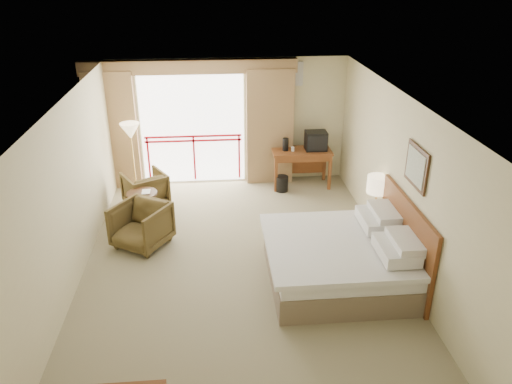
{
  "coord_description": "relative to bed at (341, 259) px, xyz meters",
  "views": [
    {
      "loc": [
        -0.37,
        -6.89,
        4.47
      ],
      "look_at": [
        0.29,
        0.4,
        1.09
      ],
      "focal_mm": 35.0,
      "sensor_mm": 36.0,
      "label": 1
    }
  ],
  "objects": [
    {
      "name": "floor",
      "position": [
        -1.5,
        0.6,
        -0.38
      ],
      "size": [
        7.0,
        7.0,
        0.0
      ],
      "primitive_type": "plane",
      "color": "#81795A",
      "rests_on": "ground"
    },
    {
      "name": "ceiling",
      "position": [
        -1.5,
        0.6,
        2.32
      ],
      "size": [
        7.0,
        7.0,
        0.0
      ],
      "primitive_type": "plane",
      "rotation": [
        3.14,
        0.0,
        0.0
      ],
      "color": "white",
      "rests_on": "wall_back"
    },
    {
      "name": "wall_back",
      "position": [
        -1.5,
        4.1,
        0.97
      ],
      "size": [
        5.0,
        0.0,
        5.0
      ],
      "primitive_type": "plane",
      "rotation": [
        1.57,
        0.0,
        0.0
      ],
      "color": "beige",
      "rests_on": "ground"
    },
    {
      "name": "wall_front",
      "position": [
        -1.5,
        -2.9,
        0.97
      ],
      "size": [
        5.0,
        0.0,
        5.0
      ],
      "primitive_type": "plane",
      "rotation": [
        -1.57,
        0.0,
        0.0
      ],
      "color": "beige",
      "rests_on": "ground"
    },
    {
      "name": "wall_left",
      "position": [
        -4.0,
        0.6,
        0.97
      ],
      "size": [
        0.0,
        7.0,
        7.0
      ],
      "primitive_type": "plane",
      "rotation": [
        1.57,
        0.0,
        1.57
      ],
      "color": "beige",
      "rests_on": "ground"
    },
    {
      "name": "wall_right",
      "position": [
        1.0,
        0.6,
        0.97
      ],
      "size": [
        0.0,
        7.0,
        7.0
      ],
      "primitive_type": "plane",
      "rotation": [
        1.57,
        0.0,
        -1.57
      ],
      "color": "beige",
      "rests_on": "ground"
    },
    {
      "name": "balcony_door",
      "position": [
        -2.3,
        4.08,
        0.82
      ],
      "size": [
        2.4,
        0.0,
        2.4
      ],
      "primitive_type": "plane",
      "rotation": [
        1.57,
        0.0,
        0.0
      ],
      "color": "white",
      "rests_on": "wall_back"
    },
    {
      "name": "balcony_railing",
      "position": [
        -2.3,
        4.06,
        0.44
      ],
      "size": [
        2.09,
        0.03,
        1.02
      ],
      "color": "#B50F1E",
      "rests_on": "wall_back"
    },
    {
      "name": "curtain_left",
      "position": [
        -3.95,
        3.95,
        0.87
      ],
      "size": [
        1.0,
        0.26,
        2.5
      ],
      "primitive_type": "cube",
      "color": "olive",
      "rests_on": "wall_back"
    },
    {
      "name": "curtain_right",
      "position": [
        -0.65,
        3.95,
        0.87
      ],
      "size": [
        1.0,
        0.26,
        2.5
      ],
      "primitive_type": "cube",
      "color": "olive",
      "rests_on": "wall_back"
    },
    {
      "name": "valance",
      "position": [
        -2.3,
        3.98,
        2.17
      ],
      "size": [
        4.4,
        0.22,
        0.28
      ],
      "primitive_type": "cube",
      "color": "olive",
      "rests_on": "wall_back"
    },
    {
      "name": "hvac_vent",
      "position": [
        -0.2,
        4.07,
        1.97
      ],
      "size": [
        0.5,
        0.04,
        0.5
      ],
      "primitive_type": "cube",
      "color": "silver",
      "rests_on": "wall_back"
    },
    {
      "name": "bed",
      "position": [
        0.0,
        0.0,
        0.0
      ],
      "size": [
        2.13,
        2.06,
        0.97
      ],
      "color": "brown",
      "rests_on": "floor"
    },
    {
      "name": "headboard",
      "position": [
        0.96,
        0.0,
        0.27
      ],
      "size": [
        0.06,
        2.1,
        1.3
      ],
      "primitive_type": "cube",
      "color": "#5E2B11",
      "rests_on": "wall_right"
    },
    {
      "name": "framed_art",
      "position": [
        0.97,
        0.0,
        1.47
      ],
      "size": [
        0.04,
        0.72,
        0.6
      ],
      "color": "black",
      "rests_on": "wall_right"
    },
    {
      "name": "nightstand",
      "position": [
        0.88,
        1.15,
        -0.11
      ],
      "size": [
        0.41,
        0.47,
        0.54
      ],
      "primitive_type": "cube",
      "rotation": [
        0.0,
        0.0,
        -0.06
      ],
      "color": "#5E2B11",
      "rests_on": "floor"
    },
    {
      "name": "table_lamp",
      "position": [
        0.88,
        1.2,
        0.66
      ],
      "size": [
        0.36,
        0.36,
        0.64
      ],
      "rotation": [
        0.0,
        0.0,
        -0.25
      ],
      "color": "tan",
      "rests_on": "nightstand"
    },
    {
      "name": "phone",
      "position": [
        0.83,
        1.0,
        0.21
      ],
      "size": [
        0.24,
        0.21,
        0.09
      ],
      "primitive_type": "cube",
      "rotation": [
        0.0,
        0.0,
        -0.38
      ],
      "color": "black",
      "rests_on": "nightstand"
    },
    {
      "name": "desk",
      "position": [
        0.01,
        3.67,
        0.27
      ],
      "size": [
        1.26,
        0.61,
        0.83
      ],
      "rotation": [
        0.0,
        0.0,
        0.01
      ],
      "color": "#5E2B11",
      "rests_on": "floor"
    },
    {
      "name": "tv",
      "position": [
        0.31,
        3.61,
        0.65
      ],
      "size": [
        0.45,
        0.36,
        0.41
      ],
      "rotation": [
        0.0,
        0.0,
        0.26
      ],
      "color": "black",
      "rests_on": "desk"
    },
    {
      "name": "coffee_maker",
      "position": [
        -0.34,
        3.61,
        0.58
      ],
      "size": [
        0.16,
        0.16,
        0.28
      ],
      "primitive_type": "cylinder",
      "rotation": [
        0.0,
        0.0,
        -0.31
      ],
      "color": "black",
      "rests_on": "desk"
    },
    {
      "name": "cup",
      "position": [
        -0.19,
        3.56,
        0.49
      ],
      "size": [
        0.09,
        0.09,
        0.1
      ],
      "primitive_type": "cylinder",
      "rotation": [
        0.0,
        0.0,
        0.36
      ],
      "color": "white",
      "rests_on": "desk"
    },
    {
      "name": "wastebasket",
      "position": [
        -0.44,
        3.36,
        -0.21
      ],
      "size": [
        0.29,
        0.29,
        0.33
      ],
      "primitive_type": "cylinder",
      "rotation": [
        0.0,
        0.0,
        -0.1
      ],
      "color": "black",
      "rests_on": "floor"
    },
    {
      "name": "armchair_far",
      "position": [
        -3.25,
        2.91,
        -0.38
      ],
      "size": [
        1.03,
        1.04,
        0.7
      ],
      "primitive_type": "imported",
      "rotation": [
        0.0,
        0.0,
        -2.63
      ],
      "color": "#45371D",
      "rests_on": "floor"
    },
    {
      "name": "armchair_near",
      "position": [
        -3.15,
        1.34,
        -0.38
      ],
      "size": [
        1.14,
        1.15,
        0.77
      ],
      "primitive_type": "imported",
      "rotation": [
        0.0,
        0.0,
        -0.56
      ],
      "color": "#45371D",
      "rests_on": "floor"
    },
    {
      "name": "side_table",
      "position": [
        -3.21,
        2.19,
        0.04
      ],
      "size": [
        0.56,
        0.56,
        0.61
      ],
      "rotation": [
        0.0,
        0.0,
        -0.32
      ],
      "color": "black",
      "rests_on": "floor"
    },
    {
      "name": "book",
      "position": [
        -3.21,
        2.19,
        0.24
      ],
      "size": [
        0.16,
        0.21,
        0.02
      ],
      "primitive_type": "imported",
      "rotation": [
        0.0,
        0.0,
        0.02
      ],
      "color": "white",
      "rests_on": "side_table"
    },
    {
      "name": "floor_lamp",
      "position": [
        -3.51,
        3.43,
        0.97
      ],
      "size": [
        0.4,
        0.4,
        1.57
      ],
      "rotation": [
        0.0,
        0.0,
        0.26
      ],
      "color": "tan",
      "rests_on": "floor"
    }
  ]
}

